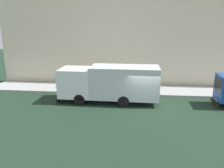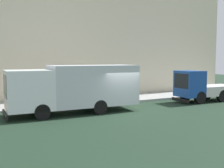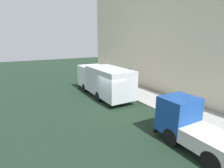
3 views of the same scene
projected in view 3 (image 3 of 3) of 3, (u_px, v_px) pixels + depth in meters
ground at (106, 107)px, 14.96m from camera, size 80.00×80.00×0.00m
sidewalk at (148, 97)px, 17.26m from camera, size 3.38×30.00×0.16m
building_facade at (169, 37)px, 16.96m from camera, size 0.50×30.00×11.48m
large_utility_truck at (103, 80)px, 17.53m from camera, size 2.64×8.09×2.95m
small_flatbed_truck at (196, 129)px, 8.97m from camera, size 2.01×5.30×2.46m
pedestrian_walking at (115, 79)px, 20.59m from camera, size 0.41×0.41×1.79m
pedestrian_standing at (110, 75)px, 23.14m from camera, size 0.48×0.48×1.62m
pedestrian_third at (117, 78)px, 21.09m from camera, size 0.47×0.47×1.76m
traffic_cone_orange at (104, 79)px, 22.90m from camera, size 0.48×0.48×0.68m
street_sign_post at (129, 79)px, 17.50m from camera, size 0.44×0.08×2.68m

